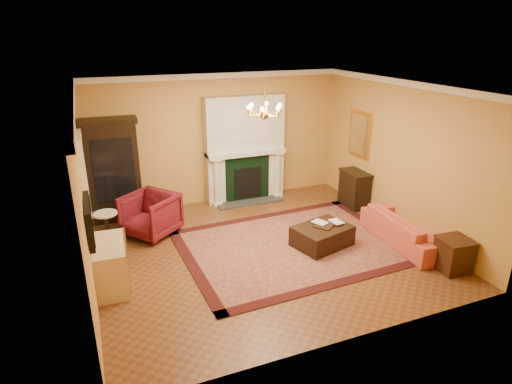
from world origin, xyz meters
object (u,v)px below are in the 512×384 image
wingback_armchair (150,213)px  leather_ottoman (322,236)px  china_cabinet (114,173)px  end_table (453,255)px  coral_sofa (406,224)px  commode (111,265)px  pedestal_table (107,229)px  console_table (354,190)px

wingback_armchair → leather_ottoman: size_ratio=0.92×
china_cabinet → wingback_armchair: china_cabinet is taller
wingback_armchair → end_table: size_ratio=1.69×
coral_sofa → end_table: bearing=-173.1°
commode → coral_sofa: 5.40m
china_cabinet → pedestal_table: china_cabinet is taller
wingback_armchair → pedestal_table: size_ratio=1.25×
commode → end_table: bearing=-13.9°
console_table → leather_ottoman: size_ratio=0.79×
commode → leather_ottoman: 3.83m
end_table → console_table: (0.06, 3.07, 0.13)m
commode → console_table: console_table is taller
end_table → console_table: size_ratio=0.69×
coral_sofa → end_table: (0.07, -1.12, -0.11)m
china_cabinet → wingback_armchair: bearing=-60.7°
leather_ottoman → pedestal_table: bearing=145.6°
china_cabinet → coral_sofa: china_cabinet is taller
pedestal_table → end_table: pedestal_table is taller
end_table → console_table: 3.07m
leather_ottoman → end_table: bearing=-59.6°
wingback_armchair → coral_sofa: (4.50, -2.19, -0.09)m
coral_sofa → leather_ottoman: bearing=76.1°
commode → leather_ottoman: bearing=2.3°
china_cabinet → console_table: 5.38m
pedestal_table → coral_sofa: 5.65m
wingback_armchair → commode: bearing=-66.5°
wingback_armchair → console_table: 4.64m
commode → end_table: 5.70m
commode → coral_sofa: (5.38, -0.53, 0.00)m
coral_sofa → leather_ottoman: size_ratio=1.92×
china_cabinet → console_table: bearing=-11.9°
wingback_armchair → leather_ottoman: 3.42m
china_cabinet → commode: 2.84m
pedestal_table → console_table: (5.48, 0.12, -0.03)m
end_table → leather_ottoman: end_table is taller
leather_ottoman → wingback_armchair: bearing=134.9°
wingback_armchair → coral_sofa: bearing=25.3°
end_table → commode: bearing=163.1°
pedestal_table → commode: commode is taller
pedestal_table → coral_sofa: size_ratio=0.38×
end_table → leather_ottoman: size_ratio=0.54×
pedestal_table → end_table: (5.42, -2.94, -0.16)m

